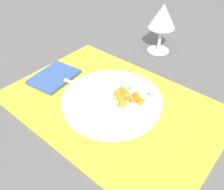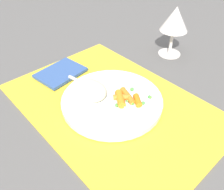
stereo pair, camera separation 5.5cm
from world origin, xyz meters
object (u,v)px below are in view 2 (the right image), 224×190
(carrot_portion, at_px, (125,98))
(fork, at_px, (103,93))
(rice_mound, at_px, (89,90))
(wine_glass, at_px, (175,20))
(plate, at_px, (112,101))
(napkin, at_px, (61,73))

(carrot_portion, xyz_separation_m, fork, (-0.05, -0.02, -0.00))
(rice_mound, xyz_separation_m, wine_glass, (-0.01, 0.33, 0.08))
(rice_mound, distance_m, fork, 0.03)
(plate, relative_size, rice_mound, 2.54)
(carrot_portion, relative_size, napkin, 0.60)
(plate, xyz_separation_m, wine_glass, (-0.06, 0.30, 0.10))
(rice_mound, xyz_separation_m, carrot_portion, (0.07, 0.05, -0.01))
(rice_mound, relative_size, napkin, 0.76)
(fork, bearing_deg, carrot_portion, 22.60)
(wine_glass, bearing_deg, carrot_portion, -73.51)
(wine_glass, distance_m, napkin, 0.37)
(wine_glass, relative_size, napkin, 1.22)
(rice_mound, bearing_deg, wine_glass, 91.81)
(plate, bearing_deg, carrot_portion, 33.03)
(carrot_portion, xyz_separation_m, napkin, (-0.22, -0.04, -0.02))
(plate, relative_size, napkin, 1.94)
(plate, bearing_deg, napkin, -172.89)
(carrot_portion, height_order, napkin, carrot_portion)
(carrot_portion, distance_m, fork, 0.06)
(rice_mound, relative_size, fork, 0.51)
(rice_mound, bearing_deg, fork, 54.66)
(fork, relative_size, wine_glass, 1.23)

